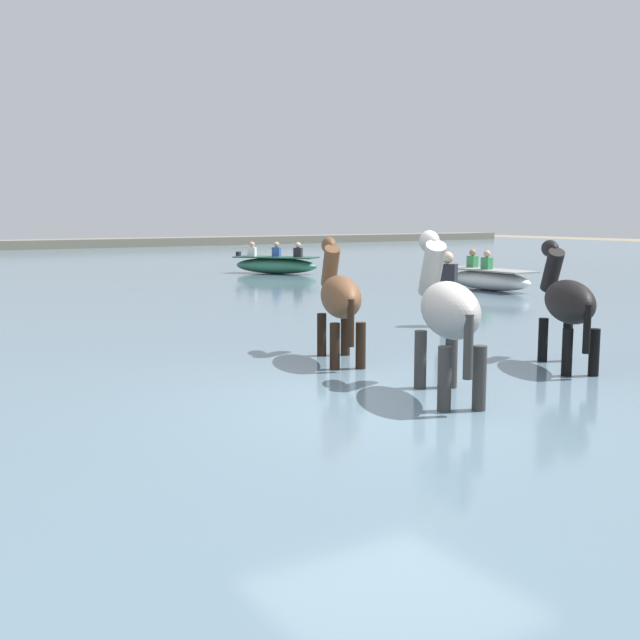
{
  "coord_description": "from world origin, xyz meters",
  "views": [
    {
      "loc": [
        -4.78,
        -6.14,
        2.25
      ],
      "look_at": [
        0.76,
        2.6,
        0.85
      ],
      "focal_mm": 43.4,
      "sensor_mm": 36.0,
      "label": 1
    }
  ],
  "objects_px": {
    "horse_lead_bay": "(339,300)",
    "boat_near_starboard": "(489,279)",
    "boat_mid_channel": "(276,265)",
    "person_wading_mid": "(447,296)",
    "horse_flank_grey": "(447,314)",
    "horse_trailing_black": "(567,305)"
  },
  "relations": [
    {
      "from": "horse_lead_bay",
      "to": "boat_near_starboard",
      "type": "relative_size",
      "value": 0.73
    },
    {
      "from": "boat_mid_channel",
      "to": "person_wading_mid",
      "type": "bearing_deg",
      "value": -105.55
    },
    {
      "from": "horse_lead_bay",
      "to": "horse_flank_grey",
      "type": "relative_size",
      "value": 0.94
    },
    {
      "from": "horse_flank_grey",
      "to": "boat_mid_channel",
      "type": "distance_m",
      "value": 17.54
    },
    {
      "from": "person_wading_mid",
      "to": "horse_lead_bay",
      "type": "bearing_deg",
      "value": -153.09
    },
    {
      "from": "horse_lead_bay",
      "to": "boat_mid_channel",
      "type": "height_order",
      "value": "horse_lead_bay"
    },
    {
      "from": "horse_trailing_black",
      "to": "horse_flank_grey",
      "type": "height_order",
      "value": "horse_flank_grey"
    },
    {
      "from": "horse_flank_grey",
      "to": "boat_mid_channel",
      "type": "xyz_separation_m",
      "value": [
        6.93,
        16.11,
        -0.59
      ]
    },
    {
      "from": "person_wading_mid",
      "to": "horse_trailing_black",
      "type": "bearing_deg",
      "value": -108.59
    },
    {
      "from": "boat_mid_channel",
      "to": "boat_near_starboard",
      "type": "height_order",
      "value": "boat_mid_channel"
    },
    {
      "from": "horse_trailing_black",
      "to": "horse_flank_grey",
      "type": "bearing_deg",
      "value": -169.95
    },
    {
      "from": "horse_flank_grey",
      "to": "boat_near_starboard",
      "type": "height_order",
      "value": "horse_flank_grey"
    },
    {
      "from": "horse_flank_grey",
      "to": "horse_trailing_black",
      "type": "bearing_deg",
      "value": 10.05
    },
    {
      "from": "horse_lead_bay",
      "to": "horse_trailing_black",
      "type": "relative_size",
      "value": 1.01
    },
    {
      "from": "person_wading_mid",
      "to": "boat_mid_channel",
      "type": "bearing_deg",
      "value": 74.45
    },
    {
      "from": "horse_flank_grey",
      "to": "boat_near_starboard",
      "type": "bearing_deg",
      "value": 43.3
    },
    {
      "from": "horse_lead_bay",
      "to": "horse_flank_grey",
      "type": "distance_m",
      "value": 2.3
    },
    {
      "from": "boat_mid_channel",
      "to": "person_wading_mid",
      "type": "height_order",
      "value": "person_wading_mid"
    },
    {
      "from": "horse_lead_bay",
      "to": "person_wading_mid",
      "type": "distance_m",
      "value": 3.81
    },
    {
      "from": "horse_trailing_black",
      "to": "boat_near_starboard",
      "type": "height_order",
      "value": "horse_trailing_black"
    },
    {
      "from": "horse_flank_grey",
      "to": "boat_mid_channel",
      "type": "bearing_deg",
      "value": 66.71
    },
    {
      "from": "horse_flank_grey",
      "to": "person_wading_mid",
      "type": "relative_size",
      "value": 1.28
    }
  ]
}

